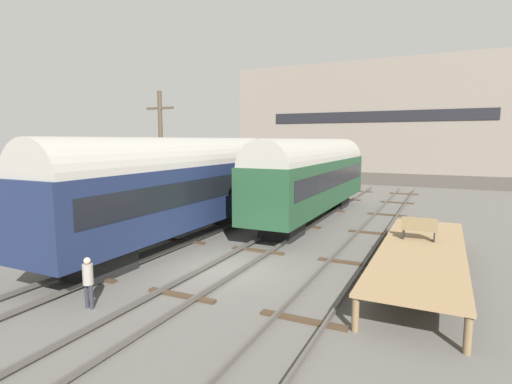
# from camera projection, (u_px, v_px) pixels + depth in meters

# --- Properties ---
(ground_plane) EXTENTS (200.00, 200.00, 0.00)m
(ground_plane) POSITION_uv_depth(u_px,v_px,m) (226.00, 271.00, 16.02)
(ground_plane) COLOR #56544F
(track_left) EXTENTS (2.60, 60.00, 0.26)m
(track_left) POSITION_uv_depth(u_px,v_px,m) (143.00, 254.00, 17.82)
(track_left) COLOR #4C4742
(track_left) RESTS_ON ground
(track_middle) EXTENTS (2.60, 60.00, 0.26)m
(track_middle) POSITION_uv_depth(u_px,v_px,m) (226.00, 267.00, 16.00)
(track_middle) COLOR #4C4742
(track_middle) RESTS_ON ground
(track_right) EXTENTS (2.60, 60.00, 0.26)m
(track_right) POSITION_uv_depth(u_px,v_px,m) (330.00, 283.00, 14.18)
(track_right) COLOR #4C4742
(track_right) RESTS_ON ground
(train_car_navy) EXTENTS (2.95, 16.85, 5.33)m
(train_car_navy) POSITION_uv_depth(u_px,v_px,m) (182.00, 183.00, 20.13)
(train_car_navy) COLOR black
(train_car_navy) RESTS_ON ground
(train_car_green) EXTENTS (2.97, 16.77, 5.28)m
(train_car_green) POSITION_uv_depth(u_px,v_px,m) (314.00, 174.00, 25.98)
(train_car_green) COLOR black
(train_car_green) RESTS_ON ground
(station_platform) EXTENTS (3.03, 11.53, 1.08)m
(station_platform) POSITION_uv_depth(u_px,v_px,m) (422.00, 251.00, 15.27)
(station_platform) COLOR #8C704C
(station_platform) RESTS_ON ground
(bench) EXTENTS (1.40, 0.40, 0.91)m
(bench) POSITION_uv_depth(u_px,v_px,m) (419.00, 228.00, 16.60)
(bench) COLOR brown
(bench) RESTS_ON station_platform
(person_worker) EXTENTS (0.32, 0.32, 1.63)m
(person_worker) POSITION_uv_depth(u_px,v_px,m) (88.00, 278.00, 12.31)
(person_worker) COLOR #282833
(person_worker) RESTS_ON ground
(utility_pole) EXTENTS (1.80, 0.24, 7.91)m
(utility_pole) POSITION_uv_depth(u_px,v_px,m) (161.00, 159.00, 22.57)
(utility_pole) COLOR #473828
(utility_pole) RESTS_ON ground
(warehouse_building) EXTENTS (34.85, 10.66, 14.24)m
(warehouse_building) POSITION_uv_depth(u_px,v_px,m) (382.00, 124.00, 50.11)
(warehouse_building) COLOR #46403A
(warehouse_building) RESTS_ON ground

